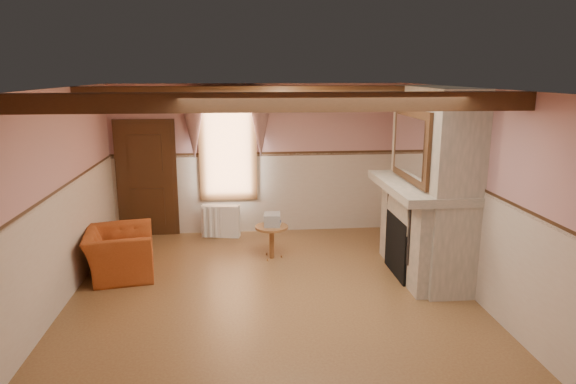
{
  "coord_description": "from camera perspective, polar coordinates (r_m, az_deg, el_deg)",
  "views": [
    {
      "loc": [
        -0.41,
        -6.53,
        3.01
      ],
      "look_at": [
        0.31,
        0.8,
        1.28
      ],
      "focal_mm": 32.0,
      "sensor_mm": 36.0,
      "label": 1
    }
  ],
  "objects": [
    {
      "name": "ceiling_beam_front",
      "position": [
        5.35,
        -1.21,
        9.94
      ],
      "size": [
        5.5,
        0.18,
        0.2
      ],
      "primitive_type": "cube",
      "color": "black",
      "rests_on": "ceiling"
    },
    {
      "name": "fireplace",
      "position": [
        7.84,
        15.75,
        0.9
      ],
      "size": [
        0.85,
        2.0,
        2.8
      ],
      "primitive_type": "cube",
      "color": "gray",
      "rests_on": "floor"
    },
    {
      "name": "window",
      "position": [
        9.59,
        -6.7,
        5.02
      ],
      "size": [
        1.06,
        0.08,
        2.02
      ],
      "primitive_type": "cube",
      "color": "white",
      "rests_on": "wall_back"
    },
    {
      "name": "wainscot",
      "position": [
        6.92,
        -1.9,
        -5.81
      ],
      "size": [
        5.5,
        6.0,
        1.5
      ],
      "primitive_type": null,
      "color": "beige",
      "rests_on": "floor"
    },
    {
      "name": "overmantel_mirror",
      "position": [
        7.61,
        13.45,
        5.05
      ],
      "size": [
        0.06,
        1.44,
        1.04
      ],
      "primitive_type": "cube",
      "color": "silver",
      "rests_on": "fireplace"
    },
    {
      "name": "wall_left",
      "position": [
        7.12,
        -24.63,
        -1.04
      ],
      "size": [
        0.02,
        6.0,
        2.8
      ],
      "primitive_type": "cube",
      "color": "tan",
      "rests_on": "floor"
    },
    {
      "name": "mantel",
      "position": [
        7.78,
        14.5,
        0.59
      ],
      "size": [
        1.05,
        2.05,
        0.12
      ],
      "primitive_type": "cube",
      "color": "gray",
      "rests_on": "fireplace"
    },
    {
      "name": "mantel_clock",
      "position": [
        8.49,
        12.72,
        2.83
      ],
      "size": [
        0.14,
        0.24,
        0.2
      ],
      "primitive_type": "cube",
      "color": "black",
      "rests_on": "mantel"
    },
    {
      "name": "ceiling",
      "position": [
        6.54,
        -2.04,
        11.42
      ],
      "size": [
        5.5,
        6.0,
        0.01
      ],
      "primitive_type": "cube",
      "color": "silver",
      "rests_on": "wall_back"
    },
    {
      "name": "wall_back",
      "position": [
        9.67,
        -3.1,
        3.65
      ],
      "size": [
        5.5,
        0.02,
        2.8
      ],
      "primitive_type": "cube",
      "color": "tan",
      "rests_on": "floor"
    },
    {
      "name": "door",
      "position": [
        9.81,
        -15.4,
        1.25
      ],
      "size": [
        1.1,
        0.1,
        2.1
      ],
      "primitive_type": "cube",
      "color": "black",
      "rests_on": "floor"
    },
    {
      "name": "candle_red",
      "position": [
        7.19,
        16.22,
        0.6
      ],
      "size": [
        0.06,
        0.06,
        0.16
      ],
      "primitive_type": "cylinder",
      "color": "#AC1528",
      "rests_on": "mantel"
    },
    {
      "name": "ceiling_beam_back",
      "position": [
        7.74,
        -2.6,
        10.95
      ],
      "size": [
        5.5,
        0.18,
        0.2
      ],
      "primitive_type": "cube",
      "color": "black",
      "rests_on": "ceiling"
    },
    {
      "name": "jar_yellow",
      "position": [
        7.3,
        15.87,
        0.65
      ],
      "size": [
        0.06,
        0.06,
        0.12
      ],
      "primitive_type": "cylinder",
      "color": "gold",
      "rests_on": "mantel"
    },
    {
      "name": "bowl",
      "position": [
        7.57,
        15.06,
        0.99
      ],
      "size": [
        0.32,
        0.32,
        0.08
      ],
      "primitive_type": "imported",
      "color": "brown",
      "rests_on": "mantel"
    },
    {
      "name": "oil_lamp",
      "position": [
        8.26,
        13.26,
        2.8
      ],
      "size": [
        0.11,
        0.11,
        0.28
      ],
      "primitive_type": "cylinder",
      "color": "gold",
      "rests_on": "mantel"
    },
    {
      "name": "floor",
      "position": [
        7.2,
        -1.85,
        -11.47
      ],
      "size": [
        5.5,
        6.0,
        0.01
      ],
      "primitive_type": "cube",
      "color": "brown",
      "rests_on": "ground"
    },
    {
      "name": "chair_rail",
      "position": [
        6.71,
        -1.95,
        0.25
      ],
      "size": [
        5.5,
        6.0,
        0.08
      ],
      "primitive_type": null,
      "color": "black",
      "rests_on": "wainscot"
    },
    {
      "name": "radiator",
      "position": [
        9.62,
        -7.47,
        -3.22
      ],
      "size": [
        0.72,
        0.31,
        0.6
      ],
      "primitive_type": "cube",
      "rotation": [
        0.0,
        0.0,
        -0.19
      ],
      "color": "white",
      "rests_on": "floor"
    },
    {
      "name": "armchair",
      "position": [
        8.15,
        -18.2,
        -6.44
      ],
      "size": [
        1.12,
        1.23,
        0.71
      ],
      "primitive_type": "imported",
      "rotation": [
        0.0,
        0.0,
        1.73
      ],
      "color": "#994219",
      "rests_on": "floor"
    },
    {
      "name": "side_table",
      "position": [
        8.47,
        -1.82,
        -5.58
      ],
      "size": [
        0.64,
        0.64,
        0.55
      ],
      "primitive_type": "cylinder",
      "rotation": [
        0.0,
        0.0,
        -0.21
      ],
      "color": "brown",
      "rests_on": "floor"
    },
    {
      "name": "wall_right",
      "position": [
        7.43,
        19.74,
        -0.05
      ],
      "size": [
        0.02,
        6.0,
        2.8
      ],
      "primitive_type": "cube",
      "color": "tan",
      "rests_on": "floor"
    },
    {
      "name": "window_drapes",
      "position": [
        9.44,
        -6.81,
        8.55
      ],
      "size": [
        1.3,
        0.14,
        1.4
      ],
      "primitive_type": "cube",
      "color": "gray",
      "rests_on": "wall_back"
    },
    {
      "name": "wall_front",
      "position": [
        3.9,
        0.97,
        -11.13
      ],
      "size": [
        5.5,
        0.02,
        2.8
      ],
      "primitive_type": "cube",
      "color": "tan",
      "rests_on": "floor"
    },
    {
      "name": "firebox",
      "position": [
        7.95,
        12.45,
        -5.86
      ],
      "size": [
        0.2,
        0.95,
        0.9
      ],
      "primitive_type": "cube",
      "color": "black",
      "rests_on": "floor"
    },
    {
      "name": "book_stack",
      "position": [
        8.39,
        -1.77,
        -3.08
      ],
      "size": [
        0.29,
        0.34,
        0.2
      ],
      "primitive_type": "cube",
      "rotation": [
        0.0,
        0.0,
        -0.09
      ],
      "color": "#B7AD8C",
      "rests_on": "side_table"
    }
  ]
}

